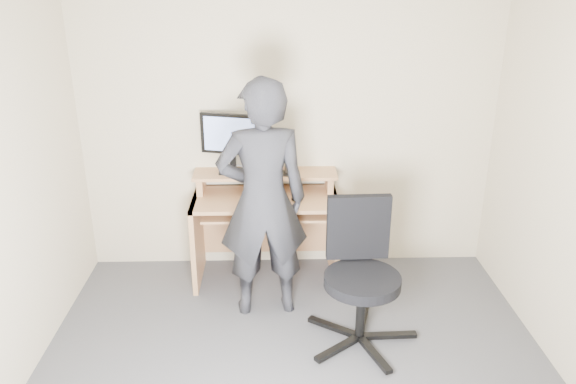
{
  "coord_description": "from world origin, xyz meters",
  "views": [
    {
      "loc": [
        -0.13,
        -2.83,
        2.5
      ],
      "look_at": [
        -0.02,
        1.05,
        0.95
      ],
      "focal_mm": 35.0,
      "sensor_mm": 36.0,
      "label": 1
    }
  ],
  "objects_px": {
    "desk": "(266,215)",
    "monitor": "(232,138)",
    "person": "(263,201)",
    "office_chair": "(361,268)"
  },
  "relations": [
    {
      "from": "desk",
      "to": "monitor",
      "type": "relative_size",
      "value": 2.31
    },
    {
      "from": "monitor",
      "to": "office_chair",
      "type": "distance_m",
      "value": 1.54
    },
    {
      "from": "desk",
      "to": "monitor",
      "type": "distance_m",
      "value": 0.72
    },
    {
      "from": "monitor",
      "to": "person",
      "type": "relative_size",
      "value": 0.28
    },
    {
      "from": "desk",
      "to": "person",
      "type": "xyz_separation_m",
      "value": [
        -0.01,
        -0.56,
        0.37
      ]
    },
    {
      "from": "desk",
      "to": "person",
      "type": "distance_m",
      "value": 0.67
    },
    {
      "from": "desk",
      "to": "monitor",
      "type": "xyz_separation_m",
      "value": [
        -0.27,
        0.08,
        0.66
      ]
    },
    {
      "from": "monitor",
      "to": "person",
      "type": "xyz_separation_m",
      "value": [
        0.26,
        -0.64,
        -0.29
      ]
    },
    {
      "from": "desk",
      "to": "office_chair",
      "type": "distance_m",
      "value": 1.16
    },
    {
      "from": "office_chair",
      "to": "person",
      "type": "bearing_deg",
      "value": 149.15
    }
  ]
}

